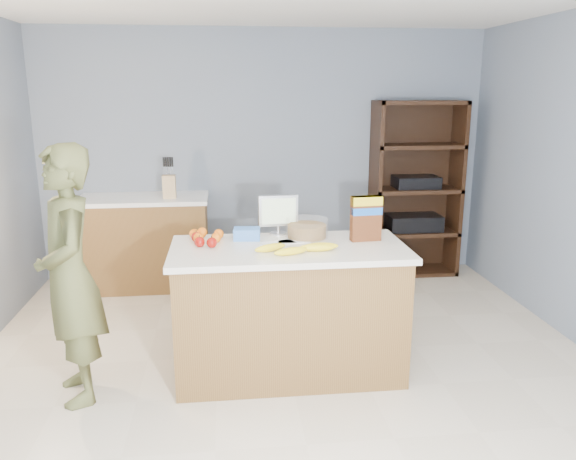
{
  "coord_description": "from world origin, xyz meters",
  "views": [
    {
      "loc": [
        -0.41,
        -3.24,
        1.91
      ],
      "look_at": [
        0.0,
        0.35,
        1.0
      ],
      "focal_mm": 35.0,
      "sensor_mm": 36.0,
      "label": 1
    }
  ],
  "objects": [
    {
      "name": "floor",
      "position": [
        0.0,
        0.0,
        0.0
      ],
      "size": [
        4.5,
        5.0,
        0.02
      ],
      "primitive_type": "cube",
      "color": "beige",
      "rests_on": "ground"
    },
    {
      "name": "walls",
      "position": [
        0.0,
        0.0,
        1.65
      ],
      "size": [
        4.52,
        5.02,
        2.51
      ],
      "color": "slate",
      "rests_on": "ground"
    },
    {
      "name": "counter_peninsula",
      "position": [
        0.0,
        0.3,
        0.42
      ],
      "size": [
        1.56,
        0.76,
        0.9
      ],
      "color": "brown",
      "rests_on": "ground"
    },
    {
      "name": "back_cabinet",
      "position": [
        -1.2,
        2.2,
        0.45
      ],
      "size": [
        1.24,
        0.62,
        0.9
      ],
      "color": "brown",
      "rests_on": "ground"
    },
    {
      "name": "shelving_unit",
      "position": [
        1.55,
        2.35,
        0.86
      ],
      "size": [
        0.9,
        0.4,
        1.8
      ],
      "color": "black",
      "rests_on": "ground"
    },
    {
      "name": "person",
      "position": [
        -1.37,
        0.13,
        0.8
      ],
      "size": [
        0.57,
        0.69,
        1.61
      ],
      "primitive_type": "imported",
      "rotation": [
        0.0,
        0.0,
        -1.2
      ],
      "color": "brown",
      "rests_on": "ground"
    },
    {
      "name": "knife_block",
      "position": [
        -0.94,
        2.12,
        1.02
      ],
      "size": [
        0.12,
        0.1,
        0.31
      ],
      "color": "tan",
      "rests_on": "back_cabinet"
    },
    {
      "name": "envelopes",
      "position": [
        -0.0,
        0.41,
        0.9
      ],
      "size": [
        0.35,
        0.18,
        0.0
      ],
      "color": "white",
      "rests_on": "counter_peninsula"
    },
    {
      "name": "bananas",
      "position": [
        0.05,
        0.16,
        0.93
      ],
      "size": [
        0.56,
        0.23,
        0.05
      ],
      "color": "yellow",
      "rests_on": "counter_peninsula"
    },
    {
      "name": "apples",
      "position": [
        -0.57,
        0.39,
        0.93
      ],
      "size": [
        0.18,
        0.22,
        0.07
      ],
      "color": "maroon",
      "rests_on": "counter_peninsula"
    },
    {
      "name": "oranges",
      "position": [
        -0.55,
        0.53,
        0.93
      ],
      "size": [
        0.24,
        0.23,
        0.07
      ],
      "color": "orange",
      "rests_on": "counter_peninsula"
    },
    {
      "name": "blue_carton",
      "position": [
        -0.27,
        0.51,
        0.94
      ],
      "size": [
        0.19,
        0.14,
        0.08
      ],
      "primitive_type": "cube",
      "rotation": [
        0.0,
        0.0,
        -0.09
      ],
      "color": "blue",
      "rests_on": "counter_peninsula"
    },
    {
      "name": "salad_bowl",
      "position": [
        0.15,
        0.53,
        0.96
      ],
      "size": [
        0.3,
        0.3,
        0.13
      ],
      "color": "#267219",
      "rests_on": "counter_peninsula"
    },
    {
      "name": "tv",
      "position": [
        -0.04,
        0.63,
        1.06
      ],
      "size": [
        0.28,
        0.12,
        0.28
      ],
      "color": "silver",
      "rests_on": "counter_peninsula"
    },
    {
      "name": "cereal_box",
      "position": [
        0.54,
        0.39,
        1.08
      ],
      "size": [
        0.21,
        0.09,
        0.31
      ],
      "color": "#592B14",
      "rests_on": "counter_peninsula"
    }
  ]
}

